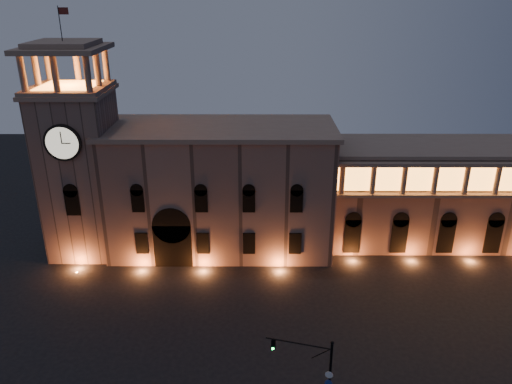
{
  "coord_description": "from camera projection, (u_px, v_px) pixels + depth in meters",
  "views": [
    {
      "loc": [
        3.1,
        -41.48,
        34.52
      ],
      "look_at": [
        2.9,
        16.0,
        10.73
      ],
      "focal_mm": 35.0,
      "sensor_mm": 36.0,
      "label": 1
    }
  ],
  "objects": [
    {
      "name": "clock_tower",
      "position": [
        80.0,
        165.0,
        66.21
      ],
      "size": [
        9.8,
        9.8,
        32.4
      ],
      "color": "#775A4E",
      "rests_on": "ground"
    },
    {
      "name": "ground",
      "position": [
        227.0,
        347.0,
        51.54
      ],
      "size": [
        160.0,
        160.0,
        0.0
      ],
      "primitive_type": "plane",
      "color": "black",
      "rests_on": "ground"
    },
    {
      "name": "colonnade_wing",
      "position": [
        461.0,
        193.0,
        70.74
      ],
      "size": [
        40.6,
        11.5,
        14.5
      ],
      "color": "brown",
      "rests_on": "ground"
    },
    {
      "name": "traffic_light",
      "position": [
        318.0,
        376.0,
        41.91
      ],
      "size": [
        5.67,
        1.8,
        8.01
      ],
      "rotation": [
        0.0,
        0.0,
        -0.26
      ],
      "color": "black",
      "rests_on": "ground"
    },
    {
      "name": "government_building",
      "position": [
        220.0,
        189.0,
        68.46
      ],
      "size": [
        30.8,
        12.8,
        17.6
      ],
      "color": "#775A4E",
      "rests_on": "ground"
    }
  ]
}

